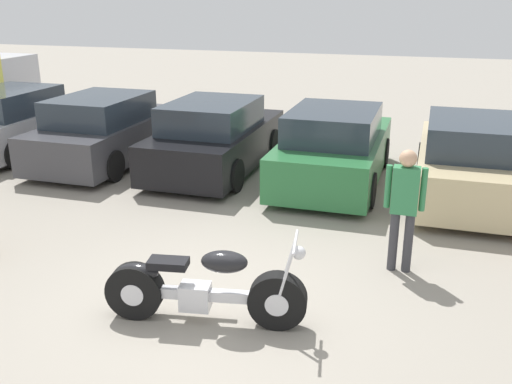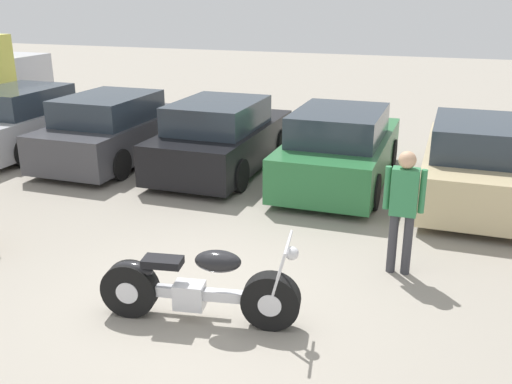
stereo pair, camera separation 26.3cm
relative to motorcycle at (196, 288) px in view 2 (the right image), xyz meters
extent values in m
plane|color=gray|center=(-0.05, 0.31, -0.41)|extent=(60.00, 60.00, 0.00)
cylinder|color=black|center=(0.84, 0.14, -0.08)|extent=(0.68, 0.31, 0.65)
cylinder|color=silver|center=(0.84, 0.14, -0.08)|extent=(0.29, 0.26, 0.26)
cylinder|color=black|center=(-0.77, -0.13, -0.08)|extent=(0.68, 0.31, 0.65)
cylinder|color=silver|center=(-0.77, -0.13, -0.08)|extent=(0.29, 0.26, 0.26)
cube|color=silver|center=(0.03, 0.00, -0.06)|extent=(1.25, 0.32, 0.12)
cube|color=silver|center=(-0.08, -0.02, -0.10)|extent=(0.38, 0.29, 0.30)
ellipsoid|color=black|center=(0.25, 0.04, 0.36)|extent=(0.56, 0.37, 0.24)
cube|color=black|center=(-0.37, -0.07, 0.30)|extent=(0.47, 0.31, 0.09)
ellipsoid|color=black|center=(-0.72, -0.13, 0.16)|extent=(0.51, 0.28, 0.20)
cylinder|color=silver|center=(0.94, 0.06, 0.28)|extent=(0.22, 0.07, 0.73)
cylinder|color=silver|center=(0.91, 0.24, 0.28)|extent=(0.22, 0.07, 0.73)
cylinder|color=silver|center=(1.01, 0.17, 0.64)|extent=(0.13, 0.62, 0.03)
sphere|color=silver|center=(1.05, 0.17, 0.52)|extent=(0.15, 0.15, 0.15)
cylinder|color=silver|center=(-0.33, 0.08, -0.20)|extent=(1.24, 0.29, 0.08)
cube|color=#BCBCC1|center=(-6.98, 5.66, 0.12)|extent=(1.80, 4.13, 0.79)
cube|color=#28333D|center=(-6.98, 5.41, 0.80)|extent=(1.58, 2.15, 0.56)
cylinder|color=black|center=(-7.82, 6.94, -0.09)|extent=(0.20, 0.63, 0.63)
cylinder|color=black|center=(-6.14, 6.94, -0.09)|extent=(0.20, 0.63, 0.63)
cylinder|color=black|center=(-6.14, 4.38, -0.09)|extent=(0.20, 0.63, 0.63)
cube|color=#3D3D42|center=(-4.48, 5.50, 0.12)|extent=(1.80, 4.13, 0.79)
cube|color=#28333D|center=(-4.48, 5.25, 0.80)|extent=(1.58, 2.15, 0.56)
cylinder|color=black|center=(-5.32, 6.78, -0.09)|extent=(0.20, 0.63, 0.63)
cylinder|color=black|center=(-3.64, 6.78, -0.09)|extent=(0.20, 0.63, 0.63)
cylinder|color=black|center=(-5.32, 4.22, -0.09)|extent=(0.20, 0.63, 0.63)
cylinder|color=black|center=(-3.64, 4.22, -0.09)|extent=(0.20, 0.63, 0.63)
cube|color=black|center=(-1.98, 5.62, 0.12)|extent=(1.80, 4.13, 0.79)
cube|color=#28333D|center=(-1.98, 5.37, 0.80)|extent=(1.58, 2.15, 0.56)
cylinder|color=black|center=(-2.82, 6.90, -0.09)|extent=(0.20, 0.63, 0.63)
cylinder|color=black|center=(-1.14, 6.90, -0.09)|extent=(0.20, 0.63, 0.63)
cylinder|color=black|center=(-2.82, 4.34, -0.09)|extent=(0.20, 0.63, 0.63)
cylinder|color=black|center=(-1.14, 4.34, -0.09)|extent=(0.20, 0.63, 0.63)
cube|color=#286B38|center=(0.52, 5.52, 0.12)|extent=(1.80, 4.13, 0.79)
cube|color=#28333D|center=(0.52, 5.27, 0.80)|extent=(1.58, 2.15, 0.56)
cylinder|color=black|center=(-0.32, 6.80, -0.09)|extent=(0.20, 0.63, 0.63)
cylinder|color=black|center=(1.36, 6.80, -0.09)|extent=(0.20, 0.63, 0.63)
cylinder|color=black|center=(-0.32, 4.24, -0.09)|extent=(0.20, 0.63, 0.63)
cylinder|color=black|center=(1.36, 4.24, -0.09)|extent=(0.20, 0.63, 0.63)
cube|color=#C6B284|center=(3.02, 5.36, 0.12)|extent=(1.80, 4.13, 0.79)
cube|color=#28333D|center=(3.02, 5.11, 0.80)|extent=(1.58, 2.15, 0.56)
cylinder|color=black|center=(2.18, 6.64, -0.09)|extent=(0.20, 0.63, 0.63)
cylinder|color=black|center=(2.18, 4.08, -0.09)|extent=(0.20, 0.63, 0.63)
cube|color=#B2B2B7|center=(-9.63, 7.96, 0.77)|extent=(2.11, 1.54, 1.46)
cylinder|color=black|center=(-8.61, 7.96, 0.01)|extent=(0.24, 0.84, 0.84)
cylinder|color=#38383D|center=(1.94, 1.96, 0.01)|extent=(0.12, 0.12, 0.83)
cylinder|color=#38383D|center=(2.13, 1.96, 0.01)|extent=(0.12, 0.12, 0.83)
cube|color=#337F4C|center=(2.03, 1.96, 0.73)|extent=(0.34, 0.20, 0.62)
cylinder|color=#337F4C|center=(1.81, 1.96, 0.76)|extent=(0.08, 0.08, 0.57)
cylinder|color=#337F4C|center=(2.25, 1.96, 0.76)|extent=(0.08, 0.08, 0.57)
sphere|color=tan|center=(2.03, 1.96, 1.15)|extent=(0.22, 0.22, 0.22)
camera|label=1|loc=(2.25, -5.21, 3.12)|focal=40.00mm
camera|label=2|loc=(2.50, -5.13, 3.12)|focal=40.00mm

